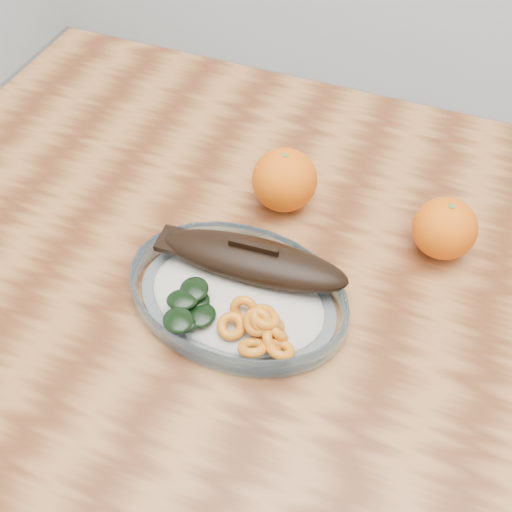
% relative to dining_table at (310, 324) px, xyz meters
% --- Properties ---
extents(ground, '(3.00, 3.00, 0.00)m').
position_rel_dining_table_xyz_m(ground, '(0.00, 0.00, -0.65)').
color(ground, slate).
rests_on(ground, ground).
extents(dining_table, '(1.20, 0.80, 0.75)m').
position_rel_dining_table_xyz_m(dining_table, '(0.00, 0.00, 0.00)').
color(dining_table, '#5E2F16').
rests_on(dining_table, ground).
extents(plated_meal, '(0.51, 0.51, 0.08)m').
position_rel_dining_table_xyz_m(plated_meal, '(-0.07, -0.07, 0.12)').
color(plated_meal, white).
rests_on(plated_meal, dining_table).
extents(orange_left, '(0.09, 0.09, 0.09)m').
position_rel_dining_table_xyz_m(orange_left, '(-0.08, 0.11, 0.14)').
color(orange_left, '#E34004').
rests_on(orange_left, dining_table).
extents(orange_right, '(0.08, 0.08, 0.08)m').
position_rel_dining_table_xyz_m(orange_right, '(0.13, 0.10, 0.14)').
color(orange_right, '#E34004').
rests_on(orange_right, dining_table).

